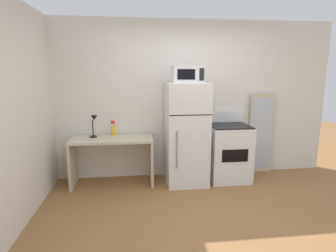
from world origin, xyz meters
TOP-DOWN VIEW (x-y plane):
  - ground_plane at (0.00, 0.00)m, footprint 12.00×12.00m
  - wall_back_white at (0.00, 1.70)m, footprint 5.00×0.10m
  - desk at (-1.22, 1.37)m, footprint 1.27×0.53m
  - desk_lamp at (-1.49, 1.44)m, footprint 0.14×0.12m
  - spray_bottle at (-1.21, 1.51)m, footprint 0.06×0.06m
  - refrigerator at (-0.05, 1.30)m, footprint 0.64×0.68m
  - microwave at (-0.05, 1.28)m, footprint 0.46×0.35m
  - oven_range at (0.67, 1.33)m, footprint 0.65×0.61m
  - leaning_mirror at (1.34, 1.59)m, footprint 0.44×0.03m

SIDE VIEW (x-z plane):
  - ground_plane at x=0.00m, z-range 0.00..0.00m
  - oven_range at x=0.67m, z-range -0.08..1.02m
  - desk at x=-1.22m, z-range 0.16..0.91m
  - leaning_mirror at x=1.34m, z-range 0.00..1.40m
  - refrigerator at x=-0.05m, z-range 0.00..1.60m
  - spray_bottle at x=-1.21m, z-range 0.72..0.97m
  - desk_lamp at x=-1.49m, z-range 0.81..1.17m
  - wall_back_white at x=0.00m, z-range 0.00..2.60m
  - microwave at x=-0.05m, z-range 1.60..1.86m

